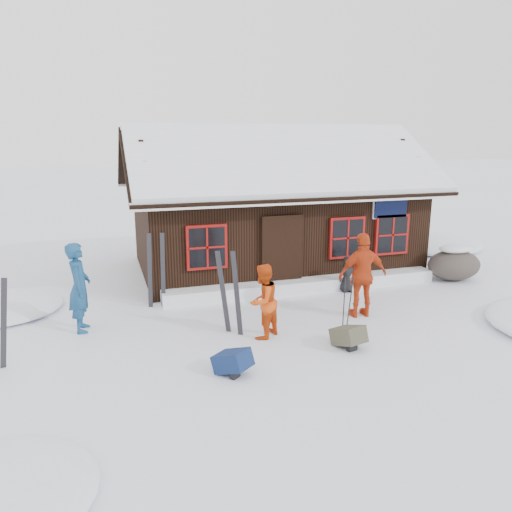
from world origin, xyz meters
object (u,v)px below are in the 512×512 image
Objects in this scene: skier_teal at (79,287)px; skier_crouched at (347,274)px; boulder at (454,264)px; backpack_blue at (233,365)px; skier_orange_right at (363,275)px; backpack_olive at (348,339)px; skier_orange_left at (263,301)px; ski_poles at (347,306)px.

skier_crouched is at bearing -80.57° from skier_teal.
boulder reaches higher than backpack_blue.
skier_orange_right is at bearing -10.79° from backpack_blue.
skier_orange_left is at bearing 130.85° from backpack_olive.
skier_teal is 5.65m from ski_poles.
skier_teal is 10.20m from boulder.
backpack_blue is (-4.11, -3.64, -0.32)m from skier_crouched.
skier_crouched is 5.50m from backpack_blue.
skier_teal reaches higher than ski_poles.
skier_crouched is 3.65m from backpack_olive.
skier_orange_right reaches higher than ski_poles.
skier_teal is at bearing -5.62° from skier_orange_right.
skier_teal is 1.99× the size of skier_crouched.
boulder is at bearing -82.15° from skier_teal.
backpack_blue is at bearing -157.87° from ski_poles.
backpack_olive is (-1.11, -1.49, -0.81)m from skier_orange_right.
backpack_blue is (-2.80, -1.14, -0.42)m from ski_poles.
skier_crouched is (6.67, 0.73, -0.48)m from skier_teal.
backpack_olive is at bearing 108.17° from skier_orange_left.
skier_orange_left is 0.80× the size of skier_orange_right.
skier_crouched is (0.54, 1.75, -0.50)m from skier_orange_right.
skier_orange_left is 1.81m from ski_poles.
backpack_blue is (-3.57, -1.89, -0.82)m from skier_orange_right.
boulder is 8.46m from backpack_blue.
boulder is at bearing 18.56° from backpack_olive.
skier_orange_right is 1.90m from skier_crouched.
boulder is at bearing -151.42° from skier_orange_right.
skier_orange_right is at bearing -96.28° from skier_teal.
skier_orange_left is at bearing 15.32° from backpack_blue.
skier_crouched reaches higher than backpack_olive.
skier_orange_right is 3.30× the size of backpack_blue.
skier_orange_right reaches higher than skier_teal.
skier_teal reaches higher than backpack_blue.
backpack_blue is at bearing 16.72° from skier_orange_left.
skier_crouched is 0.78× the size of ski_poles.
ski_poles is at bearing 47.90° from skier_orange_right.
skier_teal is 5.67m from backpack_olive.
backpack_olive is at bearing 57.22° from skier_orange_right.
boulder is at bearing 2.57° from skier_crouched.
ski_poles is 0.91m from backpack_olive.
backpack_olive is (1.45, -1.00, -0.61)m from skier_orange_left.
skier_orange_right is at bearing 153.62° from skier_orange_left.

